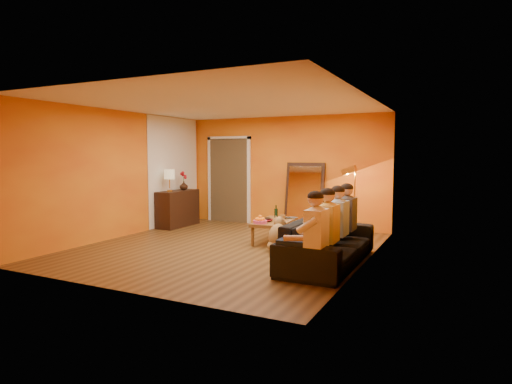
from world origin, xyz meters
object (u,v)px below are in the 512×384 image
at_px(coffee_table, 275,231).
at_px(tumbler, 283,217).
at_px(mirror_frame, 304,195).
at_px(wine_bottle, 276,213).
at_px(dog, 278,234).
at_px(floor_lamp, 354,203).
at_px(person_far_right, 347,220).
at_px(person_mid_right, 339,225).
at_px(person_mid_left, 328,230).
at_px(vase, 184,186).
at_px(sideboard, 178,208).
at_px(laptop, 290,218).
at_px(table_lamp, 169,181).
at_px(sofa, 328,242).
at_px(person_far_left, 316,237).

bearing_deg(coffee_table, tumbler, 39.47).
bearing_deg(mirror_frame, wine_bottle, -87.90).
height_order(dog, tumbler, dog).
bearing_deg(floor_lamp, person_far_right, -80.03).
bearing_deg(person_mid_right, person_mid_left, -90.00).
bearing_deg(person_mid_right, dog, 163.88).
bearing_deg(vase, wine_bottle, -18.60).
bearing_deg(wine_bottle, floor_lamp, 41.94).
height_order(mirror_frame, sideboard, mirror_frame).
bearing_deg(vase, person_mid_right, -24.58).
height_order(coffee_table, person_mid_right, person_mid_right).
height_order(coffee_table, person_mid_left, person_mid_left).
height_order(dog, laptop, dog).
bearing_deg(table_lamp, person_mid_left, -24.58).
relative_size(sideboard, sofa, 0.49).
distance_m(coffee_table, person_mid_right, 1.95).
relative_size(dog, person_far_left, 0.52).
relative_size(person_mid_left, laptop, 4.00).
relative_size(floor_lamp, vase, 6.96).
bearing_deg(table_lamp, laptop, -0.21).
relative_size(sofa, vase, 11.57).
relative_size(coffee_table, laptop, 4.00).
height_order(person_mid_left, laptop, person_mid_left).
bearing_deg(sofa, tumbler, 45.13).
height_order(dog, person_far_right, person_far_right).
distance_m(sideboard, person_far_left, 5.22).
distance_m(sofa, person_mid_left, 0.54).
xyz_separation_m(mirror_frame, floor_lamp, (1.32, -0.67, -0.04)).
relative_size(person_far_left, laptop, 4.00).
bearing_deg(person_far_right, person_far_left, -90.00).
height_order(sideboard, dog, sideboard).
bearing_deg(person_far_right, sideboard, 164.65).
height_order(wine_bottle, tumbler, wine_bottle).
height_order(sideboard, person_far_left, person_far_left).
bearing_deg(coffee_table, wine_bottle, -50.53).
xyz_separation_m(person_mid_left, tumbler, (-1.44, 1.76, -0.14)).
distance_m(dog, person_far_right, 1.22).
distance_m(table_lamp, person_mid_left, 4.83).
relative_size(mirror_frame, coffee_table, 1.25).
relative_size(floor_lamp, person_far_right, 1.18).
xyz_separation_m(mirror_frame, vase, (-2.79, -0.83, 0.19)).
bearing_deg(tumbler, sofa, -44.87).
bearing_deg(table_lamp, person_mid_right, -18.35).
xyz_separation_m(person_far_right, laptop, (-1.38, 0.89, -0.18)).
height_order(sofa, floor_lamp, floor_lamp).
height_order(sideboard, laptop, sideboard).
height_order(coffee_table, wine_bottle, wine_bottle).
distance_m(dog, tumbler, 0.93).
distance_m(table_lamp, sofa, 4.58).
bearing_deg(wine_bottle, sofa, -39.43).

